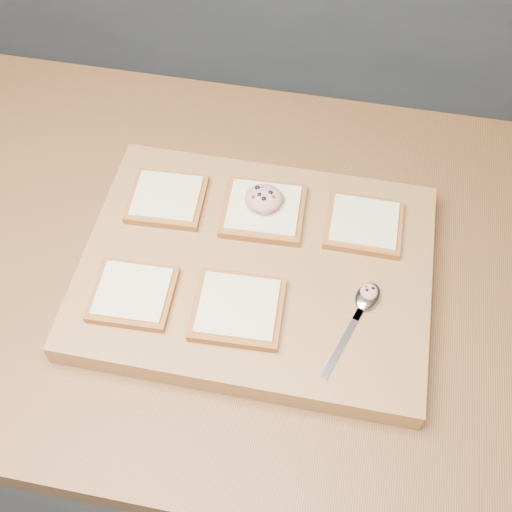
{
  "coord_description": "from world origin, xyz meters",
  "views": [
    {
      "loc": [
        0.18,
        -0.57,
        1.75
      ],
      "look_at": [
        0.07,
        -0.03,
        0.96
      ],
      "focal_mm": 45.0,
      "sensor_mm": 36.0,
      "label": 1
    }
  ],
  "objects": [
    {
      "name": "tuna_salad_dollop",
      "position": [
        0.07,
        0.07,
        0.97
      ],
      "size": [
        0.06,
        0.06,
        0.03
      ],
      "color": "tan",
      "rests_on": "bread_far_center"
    },
    {
      "name": "spoon",
      "position": [
        0.24,
        -0.08,
        0.95
      ],
      "size": [
        0.08,
        0.17,
        0.01
      ],
      "color": "silver",
      "rests_on": "cutting_board"
    },
    {
      "name": "island_counter",
      "position": [
        0.0,
        0.0,
        0.45
      ],
      "size": [
        2.0,
        0.8,
        0.9
      ],
      "color": "slate",
      "rests_on": "ground"
    },
    {
      "name": "bread_near_left",
      "position": [
        -0.09,
        -0.13,
        0.95
      ],
      "size": [
        0.12,
        0.11,
        0.02
      ],
      "color": "#A06229",
      "rests_on": "cutting_board"
    },
    {
      "name": "bread_far_center",
      "position": [
        0.07,
        0.06,
        0.95
      ],
      "size": [
        0.13,
        0.12,
        0.02
      ],
      "color": "#A06229",
      "rests_on": "cutting_board"
    },
    {
      "name": "bread_near_center",
      "position": [
        0.06,
        -0.12,
        0.95
      ],
      "size": [
        0.13,
        0.12,
        0.02
      ],
      "color": "#A06229",
      "rests_on": "cutting_board"
    },
    {
      "name": "cutting_board",
      "position": [
        0.07,
        -0.03,
        0.92
      ],
      "size": [
        0.53,
        0.4,
        0.04
      ],
      "primitive_type": "cube",
      "color": "#A17345",
      "rests_on": "island_counter"
    },
    {
      "name": "spoon_salad",
      "position": [
        0.24,
        -0.06,
        0.96
      ],
      "size": [
        0.03,
        0.03,
        0.02
      ],
      "color": "tan",
      "rests_on": "spoon"
    },
    {
      "name": "ground",
      "position": [
        0.0,
        0.0,
        0.0
      ],
      "size": [
        4.0,
        4.0,
        0.0
      ],
      "primitive_type": "plane",
      "color": "#515459",
      "rests_on": "ground"
    },
    {
      "name": "bread_far_right",
      "position": [
        0.23,
        0.06,
        0.95
      ],
      "size": [
        0.12,
        0.11,
        0.02
      ],
      "color": "#A06229",
      "rests_on": "cutting_board"
    },
    {
      "name": "bread_far_left",
      "position": [
        -0.09,
        0.06,
        0.95
      ],
      "size": [
        0.13,
        0.12,
        0.02
      ],
      "color": "#A06229",
      "rests_on": "cutting_board"
    }
  ]
}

